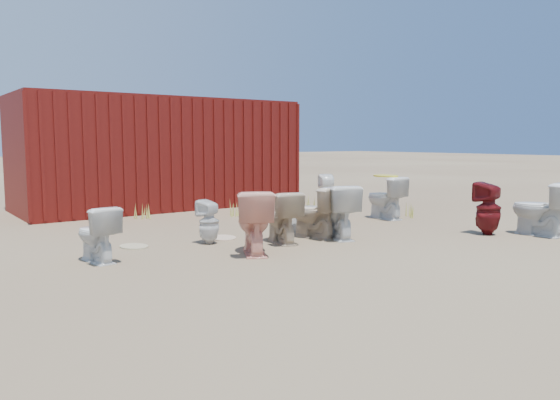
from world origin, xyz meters
TOP-DOWN VIEW (x-y plane):
  - ground at (0.00, 0.00)m, footprint 100.00×100.00m
  - shipping_container at (0.00, 5.20)m, footprint 6.00×2.40m
  - toilet_front_a at (-2.98, 0.32)m, footprint 0.47×0.72m
  - toilet_front_pink at (-1.16, -0.40)m, footprint 0.80×0.96m
  - toilet_front_c at (0.50, -0.22)m, footprint 0.72×0.92m
  - toilet_front_maroon at (2.64, -1.37)m, footprint 0.38×0.39m
  - toilet_front_e at (3.22, -1.87)m, footprint 0.52×0.86m
  - toilet_back_a at (-1.30, 0.55)m, footprint 0.36×0.37m
  - toilet_back_beige_left at (-0.42, -0.00)m, footprint 0.57×0.81m
  - toilet_back_beige_right at (0.22, 0.04)m, footprint 0.60×0.86m
  - toilet_back_yellowlid at (2.63, 0.82)m, footprint 0.46×0.80m
  - toilet_back_e at (2.45, 2.28)m, footprint 0.48×0.48m
  - yellow_lid at (2.63, 0.82)m, footprint 0.41×0.51m
  - loose_tank at (0.30, 0.58)m, footprint 0.52×0.25m
  - loose_lid_near at (-0.93, 0.78)m, footprint 0.54×0.60m
  - loose_lid_far at (-2.28, 0.94)m, footprint 0.44×0.52m
  - weed_clump_a at (-1.91, 2.95)m, footprint 0.36×0.36m
  - weed_clump_b at (0.48, 2.88)m, footprint 0.32×0.32m
  - weed_clump_c at (2.33, 2.71)m, footprint 0.36×0.36m
  - weed_clump_d at (-1.09, 3.50)m, footprint 0.30×0.30m
  - weed_clump_e at (1.27, 3.50)m, footprint 0.34×0.34m
  - weed_clump_f at (3.20, 0.69)m, footprint 0.28×0.28m

SIDE VIEW (x-z plane):
  - ground at x=0.00m, z-range 0.00..0.00m
  - loose_lid_near at x=-0.93m, z-range 0.00..0.02m
  - loose_lid_far at x=-2.28m, z-range 0.00..0.02m
  - weed_clump_f at x=3.20m, z-range 0.00..0.26m
  - weed_clump_d at x=-1.09m, z-range 0.00..0.27m
  - weed_clump_e at x=1.27m, z-range 0.00..0.29m
  - weed_clump_a at x=-1.91m, z-range 0.00..0.30m
  - weed_clump_c at x=2.33m, z-range 0.00..0.31m
  - weed_clump_b at x=0.48m, z-range 0.00..0.31m
  - loose_tank at x=0.30m, z-range 0.00..0.35m
  - toilet_back_a at x=-1.30m, z-range 0.00..0.64m
  - toilet_front_a at x=-2.98m, z-range 0.00..0.69m
  - toilet_back_beige_left at x=-0.42m, z-range 0.00..0.76m
  - toilet_back_e at x=2.45m, z-range 0.00..0.78m
  - toilet_back_beige_right at x=0.22m, z-range 0.00..0.79m
  - toilet_back_yellowlid at x=2.63m, z-range 0.00..0.81m
  - toilet_front_c at x=0.50m, z-range 0.00..0.82m
  - toilet_front_maroon at x=2.64m, z-range 0.00..0.83m
  - toilet_front_e at x=3.22m, z-range 0.00..0.85m
  - toilet_front_pink at x=-1.16m, z-range 0.00..0.85m
  - yellow_lid at x=2.63m, z-range 0.81..0.83m
  - shipping_container at x=0.00m, z-range 0.00..2.40m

